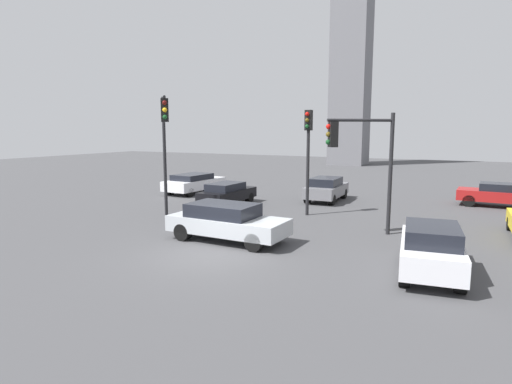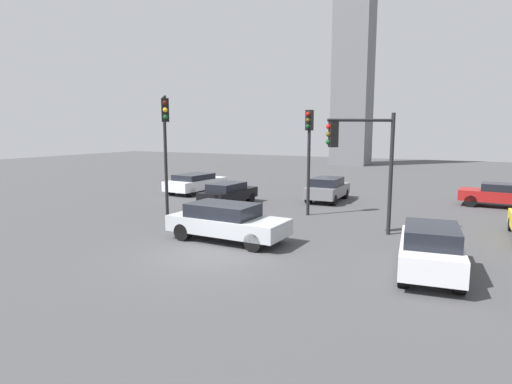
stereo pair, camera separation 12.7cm
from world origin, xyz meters
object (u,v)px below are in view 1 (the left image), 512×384
(car_0, at_px, (326,189))
(car_6, at_px, (227,221))
(car_2, at_px, (431,249))
(traffic_light_2, at_px, (308,143))
(traffic_light_0, at_px, (165,132))
(traffic_light_1, at_px, (362,150))
(car_3, at_px, (194,183))
(car_4, at_px, (500,194))
(car_1, at_px, (227,193))

(car_0, height_order, car_6, car_6)
(car_2, bearing_deg, traffic_light_2, 36.41)
(traffic_light_0, xyz_separation_m, car_0, (5.09, 8.84, -3.42))
(traffic_light_1, bearing_deg, car_0, -100.21)
(traffic_light_2, bearing_deg, car_3, -109.31)
(car_3, height_order, car_6, car_6)
(car_4, bearing_deg, car_3, 13.18)
(car_0, xyz_separation_m, car_1, (-4.66, -3.94, -0.07))
(car_3, xyz_separation_m, car_4, (18.43, 3.27, 0.01))
(car_1, bearing_deg, car_0, -47.35)
(car_3, distance_m, car_4, 18.71)
(traffic_light_1, distance_m, car_3, 14.88)
(traffic_light_0, height_order, car_0, traffic_light_0)
(traffic_light_0, relative_size, car_0, 1.47)
(traffic_light_0, distance_m, car_1, 6.03)
(traffic_light_0, distance_m, car_3, 9.58)
(car_3, relative_size, car_4, 1.11)
(traffic_light_1, height_order, car_4, traffic_light_1)
(car_2, distance_m, car_6, 7.47)
(traffic_light_2, relative_size, car_3, 1.11)
(traffic_light_1, distance_m, car_2, 5.54)
(car_0, xyz_separation_m, car_4, (9.30, 2.41, -0.03))
(traffic_light_1, relative_size, car_2, 1.20)
(traffic_light_1, relative_size, car_0, 1.24)
(traffic_light_1, bearing_deg, car_3, -64.44)
(car_2, bearing_deg, traffic_light_0, 70.97)
(car_1, bearing_deg, car_6, -146.85)
(car_2, relative_size, car_4, 0.97)
(car_2, bearing_deg, car_6, 78.39)
(traffic_light_0, distance_m, traffic_light_1, 9.02)
(car_1, bearing_deg, car_2, -120.60)
(car_3, bearing_deg, car_1, -120.80)
(traffic_light_0, relative_size, car_1, 1.46)
(traffic_light_1, distance_m, car_4, 11.78)
(traffic_light_1, distance_m, car_6, 6.07)
(car_4, bearing_deg, traffic_light_0, 41.11)
(car_4, bearing_deg, car_2, 83.05)
(traffic_light_2, xyz_separation_m, car_2, (6.38, -6.81, -2.86))
(car_0, bearing_deg, traffic_light_2, -175.37)
(traffic_light_1, height_order, car_0, traffic_light_1)
(traffic_light_1, height_order, car_3, traffic_light_1)
(car_6, bearing_deg, car_1, 122.29)
(traffic_light_2, xyz_separation_m, car_1, (-5.13, 0.69, -2.97))
(traffic_light_0, bearing_deg, car_4, 87.75)
(car_4, distance_m, car_6, 16.51)
(traffic_light_1, bearing_deg, car_2, 91.83)
(car_1, bearing_deg, car_4, -63.08)
(traffic_light_0, bearing_deg, car_3, 166.57)
(car_1, height_order, car_3, car_3)
(traffic_light_1, height_order, traffic_light_2, traffic_light_2)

